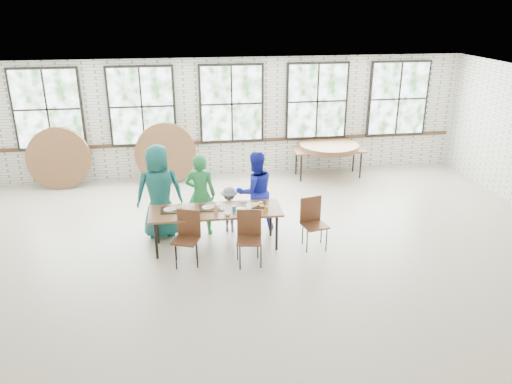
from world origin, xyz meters
TOP-DOWN VIEW (x-y plane):
  - room at (0.00, 4.44)m, footprint 12.00×12.00m
  - dining_table at (-0.74, 0.41)m, footprint 2.41×0.83m
  - chair_near_left at (-1.27, -0.08)m, footprint 0.54×0.53m
  - chair_near_right at (-0.22, -0.24)m, footprint 0.48×0.47m
  - chair_spare at (1.02, 0.18)m, footprint 0.50×0.49m
  - adult_teal at (-1.75, 1.06)m, footprint 0.95×0.67m
  - adult_green at (-0.98, 1.06)m, footprint 0.65×0.50m
  - toddler at (-0.43, 1.06)m, footprint 0.65×0.44m
  - adult_blue at (0.08, 1.06)m, footprint 0.89×0.76m
  - storage_table at (2.42, 3.92)m, footprint 1.82×0.79m
  - tabletop_clutter at (-0.64, 0.37)m, footprint 1.94×0.59m
  - round_tops_stacked at (2.42, 3.92)m, footprint 1.50×1.50m
  - round_tops_leaning at (-2.97, 4.15)m, footprint 4.05×0.46m

SIDE VIEW (x-z plane):
  - toddler at x=-0.43m, z-range 0.00..0.92m
  - chair_near_left at x=-1.27m, z-range 0.08..1.03m
  - chair_near_right at x=-0.22m, z-range 0.08..1.03m
  - chair_spare at x=1.02m, z-range 0.08..1.03m
  - storage_table at x=2.42m, z-range 0.32..1.06m
  - dining_table at x=-0.74m, z-range 0.32..1.06m
  - round_tops_leaning at x=-2.97m, z-range -0.01..1.48m
  - tabletop_clutter at x=-0.64m, z-range 0.71..0.82m
  - adult_green at x=-0.98m, z-range 0.00..1.61m
  - adult_blue at x=0.08m, z-range 0.00..1.61m
  - round_tops_stacked at x=2.42m, z-range 0.74..0.87m
  - adult_teal at x=-1.75m, z-range 0.00..1.82m
  - room at x=0.00m, z-range -4.17..7.83m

